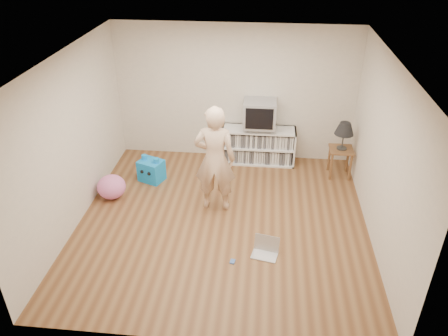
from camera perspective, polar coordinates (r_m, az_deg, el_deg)
ground at (r=6.95m, az=-0.21°, el=-7.04°), size 4.50×4.50×0.00m
walls at (r=6.25m, az=-0.23°, el=2.50°), size 4.52×4.52×2.60m
ceiling at (r=5.76m, az=-0.26°, el=14.03°), size 4.50×4.50×0.01m
media_unit at (r=8.47m, az=4.51°, el=3.00°), size 1.40×0.45×0.70m
dvd_deck at (r=8.29m, az=4.61°, el=5.32°), size 0.45×0.35×0.07m
crt_tv at (r=8.17m, az=4.69°, el=7.13°), size 0.60×0.53×0.50m
side_table at (r=8.21m, az=14.98°, el=1.61°), size 0.42×0.42×0.55m
table_lamp at (r=7.99m, az=15.47°, el=4.92°), size 0.34×0.34×0.52m
person at (r=6.81m, az=-1.20°, el=1.11°), size 0.65×0.43×1.79m
laptop at (r=6.36m, az=5.46°, el=-10.52°), size 0.41×0.35×0.25m
playing_cards at (r=6.23m, az=1.12°, el=-12.11°), size 0.08×0.10×0.02m
plush_blue at (r=8.00m, az=-9.48°, el=-0.28°), size 0.51×0.46×0.48m
plush_pink at (r=7.66m, az=-14.48°, el=-2.40°), size 0.53×0.53×0.41m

